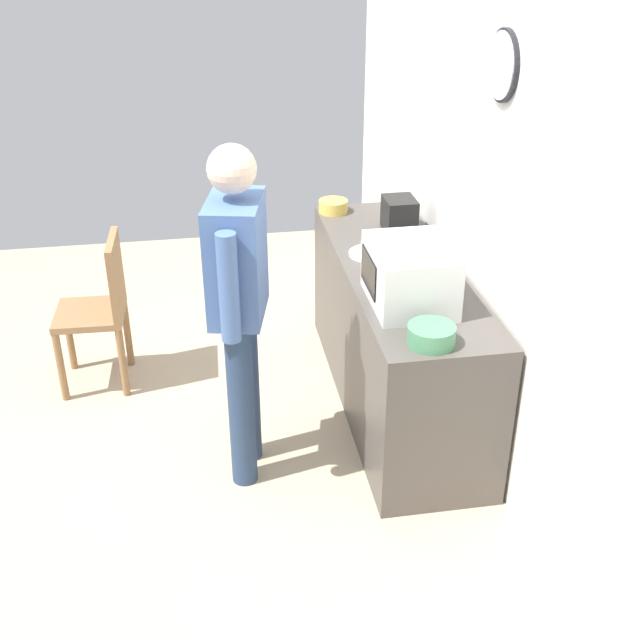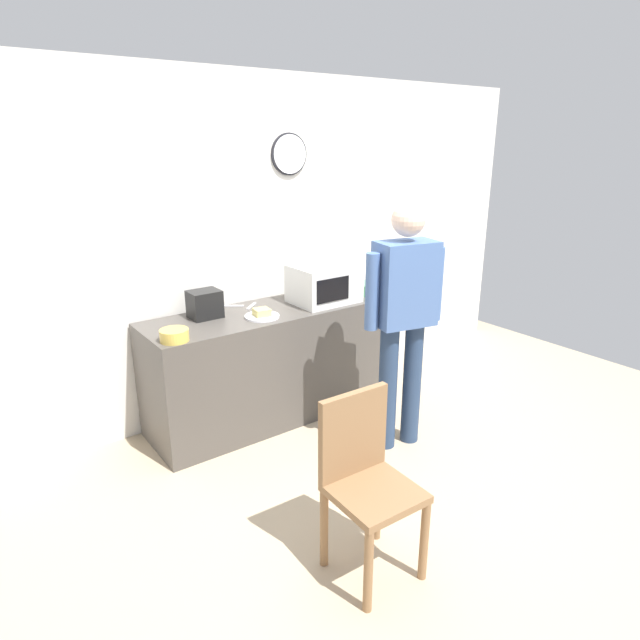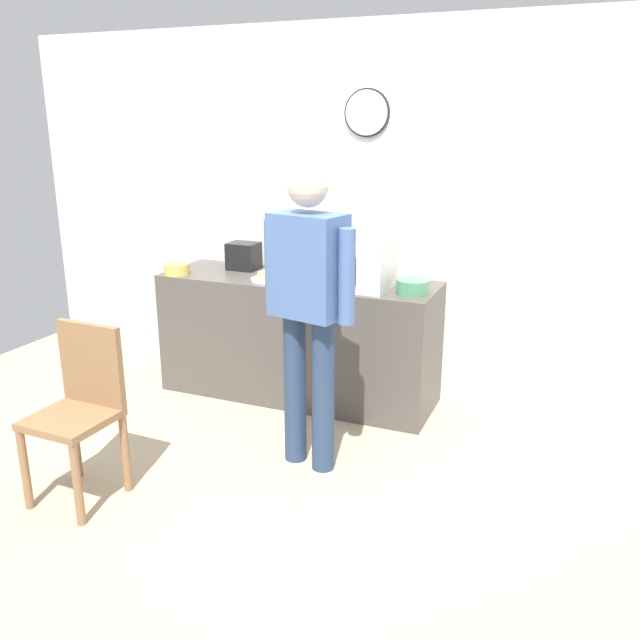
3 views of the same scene
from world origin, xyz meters
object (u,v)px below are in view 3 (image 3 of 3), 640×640
object	(u,v)px
salad_bowl	(413,286)
cereal_bowl	(177,269)
toaster	(244,256)
person_standing	(308,297)
fork_utensil	(295,272)
sandwich_plate	(269,277)
wooden_chair	(81,404)
microwave	(353,265)
spoon_utensil	(286,268)

from	to	relation	value
salad_bowl	cereal_bowl	distance (m)	1.72
toaster	person_standing	xyz separation A→B (m)	(0.98, -1.03, 0.04)
person_standing	fork_utensil	bearing A→B (deg)	118.09
cereal_bowl	sandwich_plate	bearing A→B (deg)	7.12
sandwich_plate	salad_bowl	distance (m)	1.02
wooden_chair	cereal_bowl	bearing A→B (deg)	104.04
sandwich_plate	wooden_chair	size ratio (longest dim) A/B	0.27
wooden_chair	microwave	bearing A→B (deg)	59.55
salad_bowl	wooden_chair	bearing A→B (deg)	-130.47
toaster	spoon_utensil	distance (m)	0.33
sandwich_plate	microwave	bearing A→B (deg)	4.90
person_standing	wooden_chair	distance (m)	1.34
sandwich_plate	fork_utensil	world-z (taller)	sandwich_plate
wooden_chair	salad_bowl	bearing A→B (deg)	49.53
salad_bowl	person_standing	size ratio (longest dim) A/B	0.13
microwave	spoon_utensil	xyz separation A→B (m)	(-0.64, 0.32, -0.15)
microwave	cereal_bowl	distance (m)	1.31
microwave	wooden_chair	size ratio (longest dim) A/B	0.53
toaster	spoon_utensil	bearing A→B (deg)	24.04
sandwich_plate	fork_utensil	xyz separation A→B (m)	(0.07, 0.28, -0.02)
microwave	wooden_chair	xyz separation A→B (m)	(-0.94, -1.60, -0.51)
cereal_bowl	person_standing	distance (m)	1.52
microwave	sandwich_plate	distance (m)	0.62
cereal_bowl	spoon_utensil	distance (m)	0.80
salad_bowl	toaster	world-z (taller)	toaster
cereal_bowl	person_standing	bearing A→B (deg)	-27.48
salad_bowl	spoon_utensil	size ratio (longest dim) A/B	1.29
sandwich_plate	salad_bowl	xyz separation A→B (m)	(1.02, 0.04, 0.03)
fork_utensil	wooden_chair	bearing A→B (deg)	-102.63
microwave	cereal_bowl	size ratio (longest dim) A/B	2.71
spoon_utensil	wooden_chair	distance (m)	1.97
spoon_utensil	person_standing	size ratio (longest dim) A/B	0.10
sandwich_plate	salad_bowl	world-z (taller)	salad_bowl
microwave	person_standing	xyz separation A→B (m)	(0.04, -0.84, -0.01)
sandwich_plate	spoon_utensil	size ratio (longest dim) A/B	1.48
microwave	toaster	bearing A→B (deg)	168.30
microwave	fork_utensil	bearing A→B (deg)	156.18
person_standing	wooden_chair	xyz separation A→B (m)	(-0.98, -0.76, -0.50)
sandwich_plate	toaster	bearing A→B (deg)	143.41
spoon_utensil	toaster	bearing A→B (deg)	-155.96
sandwich_plate	person_standing	bearing A→B (deg)	-50.63
fork_utensil	person_standing	distance (m)	1.22
sandwich_plate	wooden_chair	bearing A→B (deg)	-102.27
sandwich_plate	cereal_bowl	world-z (taller)	cereal_bowl
toaster	wooden_chair	size ratio (longest dim) A/B	0.23
spoon_utensil	wooden_chair	xyz separation A→B (m)	(-0.29, -1.92, -0.36)
microwave	salad_bowl	bearing A→B (deg)	-1.07
wooden_chair	toaster	bearing A→B (deg)	89.79
person_standing	toaster	bearing A→B (deg)	133.39
microwave	sandwich_plate	world-z (taller)	microwave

